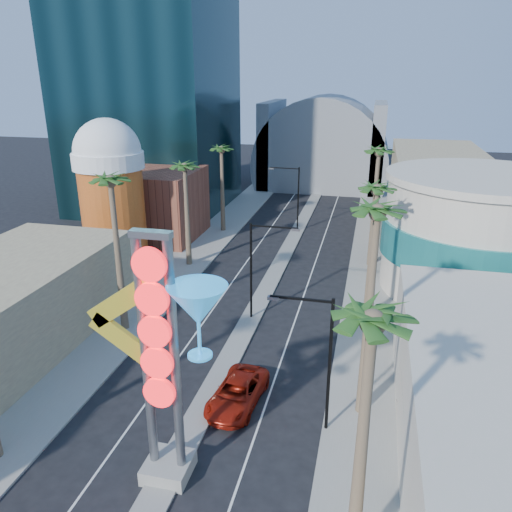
{
  "coord_description": "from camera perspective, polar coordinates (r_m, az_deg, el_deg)",
  "views": [
    {
      "loc": [
        8.62,
        -14.83,
        18.59
      ],
      "look_at": [
        0.34,
        20.21,
        5.29
      ],
      "focal_mm": 35.0,
      "sensor_mm": 36.0,
      "label": 1
    }
  ],
  "objects": [
    {
      "name": "brick_filler_west",
      "position": [
        60.08,
        -11.4,
        5.81
      ],
      "size": [
        10.0,
        10.0,
        8.0
      ],
      "primitive_type": "cube",
      "color": "brown",
      "rests_on": "ground"
    },
    {
      "name": "streetlight_2",
      "position": [
        26.72,
        7.45,
        -10.91
      ],
      "size": [
        3.45,
        0.25,
        8.0
      ],
      "color": "black",
      "rests_on": "ground"
    },
    {
      "name": "palm_1",
      "position": [
        36.35,
        -16.2,
        7.13
      ],
      "size": [
        2.4,
        2.4,
        12.7
      ],
      "color": "brown",
      "rests_on": "ground"
    },
    {
      "name": "turquoise_building",
      "position": [
        47.7,
        24.06,
        2.22
      ],
      "size": [
        16.6,
        16.6,
        10.6
      ],
      "color": "beige",
      "rests_on": "ground"
    },
    {
      "name": "palm_3",
      "position": [
        60.19,
        -3.97,
        11.51
      ],
      "size": [
        2.4,
        2.4,
        11.2
      ],
      "color": "brown",
      "rests_on": "ground"
    },
    {
      "name": "palm_4",
      "position": [
        16.95,
        13.04,
        -9.27
      ],
      "size": [
        2.4,
        2.4,
        12.2
      ],
      "color": "brown",
      "rests_on": "ground"
    },
    {
      "name": "palm_5",
      "position": [
        25.89,
        13.6,
        3.26
      ],
      "size": [
        2.4,
        2.4,
        13.2
      ],
      "color": "brown",
      "rests_on": "ground"
    },
    {
      "name": "canopy",
      "position": [
        88.42,
        7.66,
        10.79
      ],
      "size": [
        22.0,
        16.0,
        22.0
      ],
      "color": "slate",
      "rests_on": "ground"
    },
    {
      "name": "palm_2",
      "position": [
        49.02,
        -8.13,
        9.36
      ],
      "size": [
        2.4,
        2.4,
        11.2
      ],
      "color": "brown",
      "rests_on": "ground"
    },
    {
      "name": "sidewalk_west",
      "position": [
        56.16,
        -6.32,
        0.89
      ],
      "size": [
        5.0,
        100.0,
        0.15
      ],
      "primitive_type": "cube",
      "color": "gray",
      "rests_on": "ground"
    },
    {
      "name": "streetlight_1",
      "position": [
        61.1,
        4.35,
        7.24
      ],
      "size": [
        3.79,
        0.25,
        8.0
      ],
      "color": "black",
      "rests_on": "ground"
    },
    {
      "name": "streetlight_0",
      "position": [
        38.29,
        0.22,
        -0.72
      ],
      "size": [
        3.79,
        0.25,
        8.0
      ],
      "color": "black",
      "rests_on": "ground"
    },
    {
      "name": "red_pickup",
      "position": [
        30.6,
        -2.15,
        -15.36
      ],
      "size": [
        3.06,
        5.76,
        1.54
      ],
      "primitive_type": "imported",
      "rotation": [
        0.0,
        0.0,
        -0.09
      ],
      "color": "#9F1A0C",
      "rests_on": "ground"
    },
    {
      "name": "hotel_tower",
      "position": [
        73.79,
        -12.45,
        24.82
      ],
      "size": [
        20.0,
        20.0,
        50.0
      ],
      "primitive_type": "cube",
      "color": "black",
      "rests_on": "ground"
    },
    {
      "name": "median",
      "position": [
        56.64,
        3.8,
        1.14
      ],
      "size": [
        1.6,
        84.0,
        0.15
      ],
      "primitive_type": "cube",
      "color": "gray",
      "rests_on": "ground"
    },
    {
      "name": "palm_7",
      "position": [
        49.45,
        13.8,
        10.66
      ],
      "size": [
        2.4,
        2.4,
        12.7
      ],
      "color": "brown",
      "rests_on": "ground"
    },
    {
      "name": "filler_east",
      "position": [
        64.71,
        19.68,
        6.96
      ],
      "size": [
        10.0,
        20.0,
        10.0
      ],
      "primitive_type": "cube",
      "color": "#957F60",
      "rests_on": "ground"
    },
    {
      "name": "pedestrian_b",
      "position": [
        30.6,
        16.4,
        -15.87
      ],
      "size": [
        0.97,
        0.88,
        1.62
      ],
      "primitive_type": "imported",
      "rotation": [
        0.0,
        0.0,
        2.73
      ],
      "color": "gray",
      "rests_on": "sidewalk_east"
    },
    {
      "name": "neon_sign",
      "position": [
        22.47,
        -9.12,
        -10.16
      ],
      "size": [
        6.53,
        2.6,
        12.55
      ],
      "color": "gray",
      "rests_on": "ground"
    },
    {
      "name": "beer_mug",
      "position": [
        52.74,
        -16.25,
        7.7
      ],
      "size": [
        7.0,
        7.0,
        14.5
      ],
      "color": "#A94616",
      "rests_on": "ground"
    },
    {
      "name": "palm_6",
      "position": [
        37.84,
        13.59,
        6.47
      ],
      "size": [
        2.4,
        2.4,
        11.7
      ],
      "color": "brown",
      "rests_on": "ground"
    },
    {
      "name": "sidewalk_east",
      "position": [
        53.17,
        13.39,
        -0.69
      ],
      "size": [
        5.0,
        100.0,
        0.15
      ],
      "primitive_type": "cube",
      "color": "gray",
      "rests_on": "ground"
    }
  ]
}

